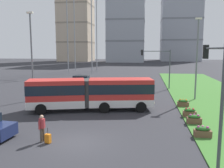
{
  "coord_description": "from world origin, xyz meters",
  "views": [
    {
      "loc": [
        4.26,
        -14.24,
        5.81
      ],
      "look_at": [
        0.75,
        10.89,
        2.2
      ],
      "focal_mm": 39.23,
      "sensor_mm": 36.0,
      "label": 1
    }
  ],
  "objects_px": {
    "apartment_tower_west": "(76,6)",
    "traffic_light_far_right": "(159,62)",
    "flower_planter_2": "(190,112)",
    "flower_planter_3": "(183,103)",
    "pedestrian_crossing": "(42,126)",
    "streetlight_median": "(197,56)",
    "flower_planter_1": "(194,119)",
    "apartment_tower_westcentre": "(126,11)",
    "traffic_light_near_right": "(215,83)",
    "flower_planter_0": "(203,131)",
    "apartment_tower_centre": "(180,21)",
    "rolling_suitcase": "(48,138)",
    "car_grey_wagon": "(82,81)",
    "articulated_bus": "(91,93)",
    "streetlight_left": "(32,53)"
  },
  "relations": [
    {
      "from": "apartment_tower_west",
      "to": "flower_planter_3",
      "type": "bearing_deg",
      "value": -67.83
    },
    {
      "from": "pedestrian_crossing",
      "to": "streetlight_median",
      "type": "distance_m",
      "value": 19.63
    },
    {
      "from": "traffic_light_far_right",
      "to": "flower_planter_0",
      "type": "bearing_deg",
      "value": -84.6
    },
    {
      "from": "traffic_light_near_right",
      "to": "car_grey_wagon",
      "type": "bearing_deg",
      "value": 117.97
    },
    {
      "from": "rolling_suitcase",
      "to": "car_grey_wagon",
      "type": "bearing_deg",
      "value": 100.05
    },
    {
      "from": "flower_planter_1",
      "to": "streetlight_left",
      "type": "relative_size",
      "value": 0.11
    },
    {
      "from": "flower_planter_2",
      "to": "apartment_tower_centre",
      "type": "relative_size",
      "value": 0.03
    },
    {
      "from": "articulated_bus",
      "to": "car_grey_wagon",
      "type": "relative_size",
      "value": 2.73
    },
    {
      "from": "apartment_tower_westcentre",
      "to": "flower_planter_3",
      "type": "bearing_deg",
      "value": -81.51
    },
    {
      "from": "traffic_light_near_right",
      "to": "apartment_tower_westcentre",
      "type": "distance_m",
      "value": 103.46
    },
    {
      "from": "flower_planter_0",
      "to": "apartment_tower_westcentre",
      "type": "xyz_separation_m",
      "value": [
        -13.2,
        97.24,
        22.39
      ]
    },
    {
      "from": "pedestrian_crossing",
      "to": "apartment_tower_centre",
      "type": "relative_size",
      "value": 0.04
    },
    {
      "from": "streetlight_median",
      "to": "rolling_suitcase",
      "type": "bearing_deg",
      "value": -127.71
    },
    {
      "from": "car_grey_wagon",
      "to": "articulated_bus",
      "type": "bearing_deg",
      "value": -72.0
    },
    {
      "from": "flower_planter_2",
      "to": "flower_planter_3",
      "type": "xyz_separation_m",
      "value": [
        0.0,
        3.83,
        0.0
      ]
    },
    {
      "from": "flower_planter_0",
      "to": "apartment_tower_centre",
      "type": "relative_size",
      "value": 0.03
    },
    {
      "from": "apartment_tower_west",
      "to": "apartment_tower_westcentre",
      "type": "distance_m",
      "value": 25.61
    },
    {
      "from": "flower_planter_0",
      "to": "streetlight_median",
      "type": "distance_m",
      "value": 13.7
    },
    {
      "from": "pedestrian_crossing",
      "to": "traffic_light_near_right",
      "type": "xyz_separation_m",
      "value": [
        9.81,
        -1.57,
        3.17
      ]
    },
    {
      "from": "car_grey_wagon",
      "to": "traffic_light_far_right",
      "type": "distance_m",
      "value": 12.79
    },
    {
      "from": "pedestrian_crossing",
      "to": "apartment_tower_west",
      "type": "distance_m",
      "value": 111.0
    },
    {
      "from": "streetlight_median",
      "to": "apartment_tower_westcentre",
      "type": "bearing_deg",
      "value": 100.13
    },
    {
      "from": "pedestrian_crossing",
      "to": "traffic_light_near_right",
      "type": "relative_size",
      "value": 0.29
    },
    {
      "from": "apartment_tower_westcentre",
      "to": "traffic_light_far_right",
      "type": "bearing_deg",
      "value": -81.67
    },
    {
      "from": "car_grey_wagon",
      "to": "traffic_light_far_right",
      "type": "height_order",
      "value": "traffic_light_far_right"
    },
    {
      "from": "apartment_tower_west",
      "to": "traffic_light_far_right",
      "type": "bearing_deg",
      "value": -66.26
    },
    {
      "from": "traffic_light_far_right",
      "to": "streetlight_median",
      "type": "bearing_deg",
      "value": -62.44
    },
    {
      "from": "flower_planter_3",
      "to": "streetlight_left",
      "type": "bearing_deg",
      "value": 176.42
    },
    {
      "from": "flower_planter_1",
      "to": "rolling_suitcase",
      "type": "bearing_deg",
      "value": -151.52
    },
    {
      "from": "articulated_bus",
      "to": "rolling_suitcase",
      "type": "relative_size",
      "value": 12.42
    },
    {
      "from": "rolling_suitcase",
      "to": "streetlight_median",
      "type": "xyz_separation_m",
      "value": [
        11.66,
        15.09,
        4.78
      ]
    },
    {
      "from": "apartment_tower_centre",
      "to": "flower_planter_0",
      "type": "bearing_deg",
      "value": -96.44
    },
    {
      "from": "car_grey_wagon",
      "to": "apartment_tower_westcentre",
      "type": "xyz_separation_m",
      "value": [
        0.89,
        75.18,
        22.06
      ]
    },
    {
      "from": "flower_planter_1",
      "to": "apartment_tower_westcentre",
      "type": "distance_m",
      "value": 97.81
    },
    {
      "from": "flower_planter_3",
      "to": "traffic_light_near_right",
      "type": "bearing_deg",
      "value": -91.83
    },
    {
      "from": "rolling_suitcase",
      "to": "apartment_tower_centre",
      "type": "xyz_separation_m",
      "value": [
        22.43,
        114.5,
        19.45
      ]
    },
    {
      "from": "traffic_light_far_right",
      "to": "streetlight_median",
      "type": "xyz_separation_m",
      "value": [
        3.79,
        -7.26,
        1.1
      ]
    },
    {
      "from": "apartment_tower_centre",
      "to": "flower_planter_1",
      "type": "bearing_deg",
      "value": -96.61
    },
    {
      "from": "flower_planter_1",
      "to": "flower_planter_3",
      "type": "bearing_deg",
      "value": 90.0
    },
    {
      "from": "pedestrian_crossing",
      "to": "apartment_tower_west",
      "type": "relative_size",
      "value": 0.03
    },
    {
      "from": "traffic_light_far_right",
      "to": "apartment_tower_west",
      "type": "distance_m",
      "value": 92.61
    },
    {
      "from": "flower_planter_0",
      "to": "apartment_tower_west",
      "type": "bearing_deg",
      "value": 110.42
    },
    {
      "from": "flower_planter_1",
      "to": "flower_planter_3",
      "type": "height_order",
      "value": "same"
    },
    {
      "from": "flower_planter_2",
      "to": "traffic_light_far_right",
      "type": "bearing_deg",
      "value": 97.18
    },
    {
      "from": "pedestrian_crossing",
      "to": "flower_planter_3",
      "type": "relative_size",
      "value": 1.58
    },
    {
      "from": "flower_planter_0",
      "to": "flower_planter_2",
      "type": "xyz_separation_m",
      "value": [
        0.0,
        4.99,
        0.0
      ]
    },
    {
      "from": "car_grey_wagon",
      "to": "flower_planter_0",
      "type": "bearing_deg",
      "value": -57.43
    },
    {
      "from": "flower_planter_1",
      "to": "apartment_tower_westcentre",
      "type": "xyz_separation_m",
      "value": [
        -13.2,
        94.29,
        22.39
      ]
    },
    {
      "from": "articulated_bus",
      "to": "car_grey_wagon",
      "type": "height_order",
      "value": "articulated_bus"
    },
    {
      "from": "flower_planter_0",
      "to": "traffic_light_far_right",
      "type": "distance_m",
      "value": 20.4
    }
  ]
}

